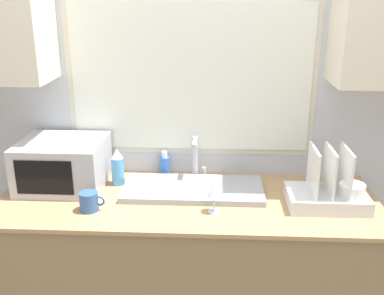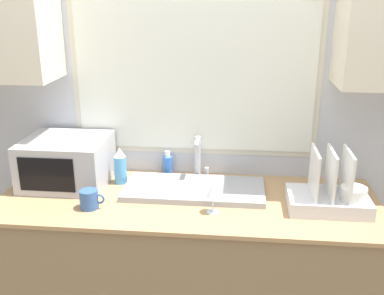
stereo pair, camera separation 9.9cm
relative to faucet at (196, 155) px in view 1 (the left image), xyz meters
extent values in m
cube|color=#8C7251|center=(-0.03, -0.25, -0.61)|extent=(1.87, 0.67, 0.91)
cube|color=tan|center=(-0.03, -0.25, -0.14)|extent=(1.90, 0.70, 0.02)
cube|color=silver|center=(-0.03, 0.11, 0.23)|extent=(6.00, 0.06, 2.60)
cube|color=beige|center=(-0.03, 0.08, 0.41)|extent=(1.33, 0.01, 0.84)
cube|color=white|center=(-0.03, 0.08, 0.41)|extent=(1.27, 0.01, 0.78)
cube|color=#9EA0A5|center=(0.00, -0.18, -0.12)|extent=(0.72, 0.33, 0.03)
cylinder|color=#B7B7BC|center=(0.00, 0.01, -0.02)|extent=(0.03, 0.03, 0.24)
cylinder|color=#B7B7BC|center=(0.00, -0.05, 0.09)|extent=(0.03, 0.12, 0.03)
cylinder|color=#B7B7BC|center=(0.05, 0.01, -0.10)|extent=(0.02, 0.02, 0.06)
cube|color=#B2B2B7|center=(-0.69, -0.14, -0.01)|extent=(0.43, 0.38, 0.25)
cube|color=black|center=(-0.72, -0.33, -0.01)|extent=(0.28, 0.01, 0.17)
cube|color=silver|center=(0.64, -0.30, -0.10)|extent=(0.37, 0.25, 0.07)
cube|color=white|center=(0.57, -0.30, 0.05)|extent=(0.01, 0.22, 0.22)
cube|color=white|center=(0.64, -0.30, 0.05)|extent=(0.01, 0.22, 0.22)
cube|color=white|center=(0.72, -0.30, 0.05)|extent=(0.01, 0.22, 0.22)
cylinder|color=white|center=(0.75, -0.34, -0.03)|extent=(0.12, 0.12, 0.06)
cylinder|color=#4C99D8|center=(-0.41, -0.10, -0.06)|extent=(0.07, 0.07, 0.15)
cone|color=silver|center=(-0.41, -0.10, 0.04)|extent=(0.06, 0.06, 0.05)
cylinder|color=blue|center=(-0.18, 0.04, -0.08)|extent=(0.05, 0.05, 0.11)
cylinder|color=white|center=(-0.18, 0.04, -0.01)|extent=(0.03, 0.03, 0.03)
cylinder|color=#335999|center=(-0.48, -0.41, -0.09)|extent=(0.09, 0.09, 0.09)
torus|color=#335999|center=(-0.43, -0.41, -0.08)|extent=(0.05, 0.01, 0.05)
cylinder|color=silver|center=(0.10, -0.40, -0.13)|extent=(0.06, 0.06, 0.00)
cylinder|color=silver|center=(0.10, -0.40, -0.09)|extent=(0.01, 0.01, 0.08)
cone|color=silver|center=(0.10, -0.40, -0.02)|extent=(0.07, 0.07, 0.06)
camera|label=1|loc=(0.10, -2.29, 0.84)|focal=42.00mm
camera|label=2|loc=(0.20, -2.28, 0.84)|focal=42.00mm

